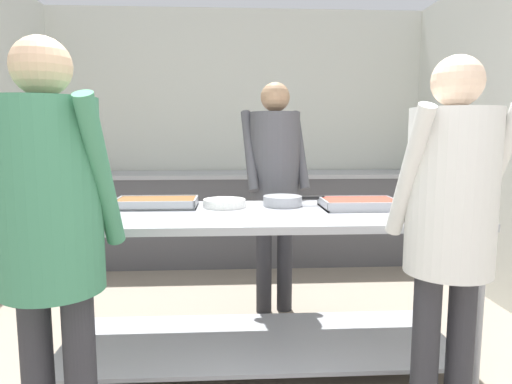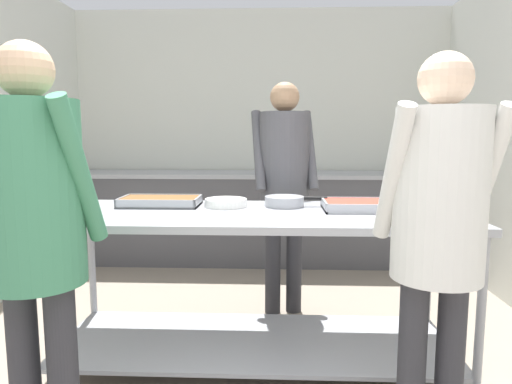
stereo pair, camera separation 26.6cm
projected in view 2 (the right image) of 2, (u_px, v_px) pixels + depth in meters
name	position (u px, v px, depth m)	size (l,w,h in m)	color
wall_rear	(260.00, 134.00, 5.02)	(4.12, 0.06, 2.65)	silver
back_counter	(259.00, 217.00, 4.76)	(3.96, 0.65, 0.93)	#4C4C51
serving_counter	(255.00, 262.00, 2.61)	(2.33, 0.86, 0.89)	#9EA0A8
serving_tray_roast	(160.00, 202.00, 2.79)	(0.48, 0.28, 0.05)	#9EA0A8
plate_stack	(226.00, 203.00, 2.76)	(0.26, 0.26, 0.05)	white
sauce_pan	(285.00, 201.00, 2.77)	(0.38, 0.24, 0.06)	#9EA0A8
serving_tray_vegetables	(361.00, 206.00, 2.64)	(0.44, 0.30, 0.05)	#9EA0A8
guest_serving_left	(34.00, 215.00, 1.73)	(0.49, 0.37, 1.67)	#2D2D33
guest_serving_right	(439.00, 214.00, 1.83)	(0.48, 0.36, 1.65)	#2D2D33
cook_behind_counter	(284.00, 173.00, 3.31)	(0.50, 0.40, 1.70)	#2D2D33
water_bottle	(434.00, 163.00, 4.54)	(0.06, 0.06, 0.24)	silver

